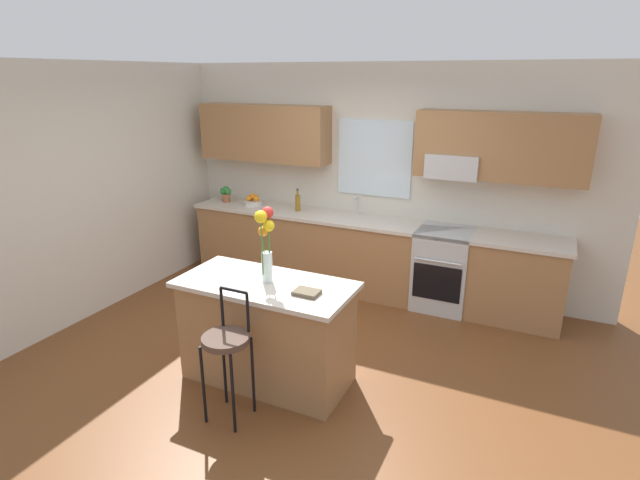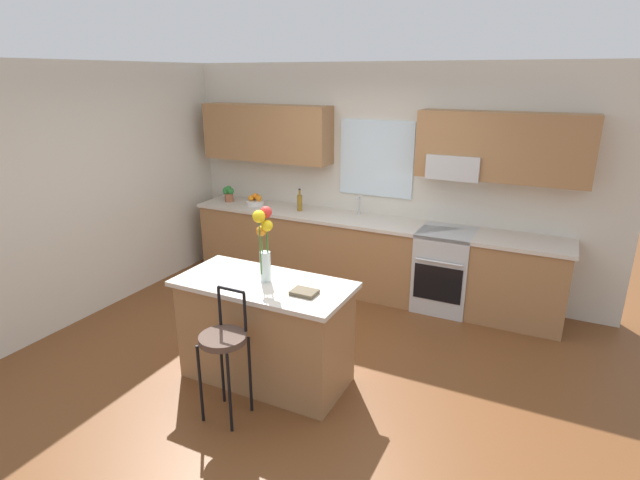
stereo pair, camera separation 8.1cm
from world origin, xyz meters
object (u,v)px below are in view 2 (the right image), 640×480
object	(u,v)px
kitchen_island	(265,331)
bar_stool_near	(224,344)
cookbook	(304,292)
potted_plant_small	(228,193)
oven_range	(444,270)
bottle_olive_oil	(300,202)
flower_vase	(264,238)
fruit_bowl_oranges	(255,201)

from	to	relation	value
kitchen_island	bar_stool_near	distance (m)	0.60
cookbook	potted_plant_small	distance (m)	3.20
oven_range	bar_stool_near	bearing A→B (deg)	-111.43
oven_range	bottle_olive_oil	bearing A→B (deg)	179.24
flower_vase	potted_plant_small	world-z (taller)	flower_vase
flower_vase	bar_stool_near	bearing A→B (deg)	-90.91
bottle_olive_oil	potted_plant_small	xyz separation A→B (m)	(-1.09, 0.00, 0.01)
bar_stool_near	bottle_olive_oil	xyz separation A→B (m)	(-0.81, 2.71, 0.40)
fruit_bowl_oranges	potted_plant_small	bearing A→B (deg)	-179.75
oven_range	kitchen_island	distance (m)	2.36
kitchen_island	potted_plant_small	bearing A→B (deg)	131.78
kitchen_island	bar_stool_near	world-z (taller)	bar_stool_near
bar_stool_near	potted_plant_small	distance (m)	3.34
bottle_olive_oil	potted_plant_small	world-z (taller)	bottle_olive_oil
oven_range	fruit_bowl_oranges	distance (m)	2.59
bottle_olive_oil	potted_plant_small	bearing A→B (deg)	179.91
oven_range	cookbook	size ratio (longest dim) A/B	4.60
bottle_olive_oil	potted_plant_small	distance (m)	1.09
kitchen_island	potted_plant_small	xyz separation A→B (m)	(-1.91, 2.14, 0.58)
oven_range	kitchen_island	size ratio (longest dim) A/B	0.62
kitchen_island	fruit_bowl_oranges	distance (m)	2.65
kitchen_island	oven_range	bearing A→B (deg)	63.48
oven_range	potted_plant_small	distance (m)	3.02
cookbook	kitchen_island	bearing A→B (deg)	171.50
potted_plant_small	fruit_bowl_oranges	bearing A→B (deg)	0.25
cookbook	fruit_bowl_oranges	xyz separation A→B (m)	(-1.90, 2.20, 0.04)
bar_stool_near	bottle_olive_oil	distance (m)	2.85
kitchen_island	bar_stool_near	xyz separation A→B (m)	(0.00, -0.57, 0.17)
potted_plant_small	oven_range	bearing A→B (deg)	-0.51
cookbook	oven_range	bearing A→B (deg)	73.73
oven_range	kitchen_island	xyz separation A→B (m)	(-1.05, -2.11, 0.00)
bar_stool_near	bottle_olive_oil	size ratio (longest dim) A/B	3.68
kitchen_island	cookbook	world-z (taller)	cookbook
flower_vase	cookbook	bearing A→B (deg)	-11.30
bar_stool_near	flower_vase	size ratio (longest dim) A/B	1.63
oven_range	flower_vase	xyz separation A→B (m)	(-1.04, -2.09, 0.84)
oven_range	cookbook	bearing A→B (deg)	-106.27
fruit_bowl_oranges	cookbook	bearing A→B (deg)	-49.20
fruit_bowl_oranges	flower_vase	bearing A→B (deg)	-54.88
oven_range	fruit_bowl_oranges	bearing A→B (deg)	179.36
flower_vase	oven_range	bearing A→B (deg)	63.48
oven_range	cookbook	world-z (taller)	cookbook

